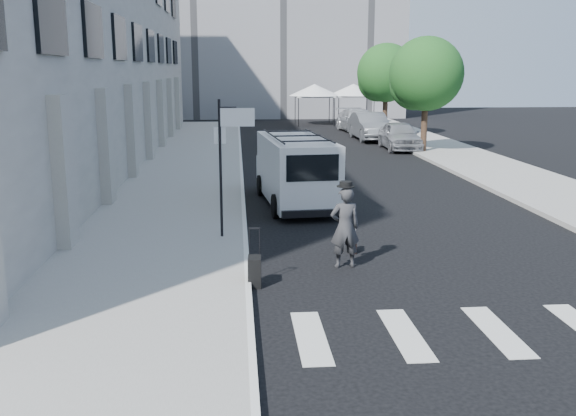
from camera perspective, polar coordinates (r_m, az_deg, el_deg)
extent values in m
plane|color=black|center=(13.83, 4.75, -6.25)|extent=(120.00, 120.00, 0.00)
cube|color=gray|center=(29.33, -8.60, 3.69)|extent=(4.50, 48.00, 0.15)
cube|color=gray|center=(35.05, 14.11, 4.85)|extent=(4.00, 56.00, 0.15)
cube|color=gray|center=(32.35, -22.04, 14.28)|extent=(10.00, 44.00, 12.00)
cylinder|color=black|center=(16.33, -6.02, 3.46)|extent=(0.07, 0.07, 3.50)
cube|color=white|center=(16.24, -6.08, 6.43)|extent=(0.30, 0.03, 0.42)
cube|color=white|center=(16.18, -4.51, 8.04)|extent=(0.85, 0.06, 0.45)
cylinder|color=black|center=(34.49, 12.00, 7.05)|extent=(0.32, 0.32, 2.80)
sphere|color=#1D4A17|center=(34.36, 12.21, 11.59)|extent=(3.80, 3.80, 3.80)
sphere|color=#1D4A17|center=(34.83, 11.24, 10.70)|extent=(2.66, 2.66, 2.66)
cylinder|color=black|center=(43.16, 8.61, 8.18)|extent=(0.32, 0.32, 2.80)
sphere|color=#1D4A17|center=(43.06, 8.73, 11.81)|extent=(3.80, 3.80, 3.80)
sphere|color=#1D4A17|center=(43.57, 8.00, 11.08)|extent=(2.66, 2.66, 2.66)
cylinder|color=black|center=(49.87, 0.94, 8.51)|extent=(0.06, 0.06, 2.20)
cylinder|color=black|center=(50.22, 4.15, 8.50)|extent=(0.06, 0.06, 2.20)
cylinder|color=black|center=(52.66, 0.64, 8.71)|extent=(0.06, 0.06, 2.20)
cylinder|color=black|center=(52.98, 3.69, 8.70)|extent=(0.06, 0.06, 2.20)
cube|color=white|center=(51.35, 2.37, 9.89)|extent=(3.00, 3.00, 0.12)
cone|color=white|center=(51.33, 2.37, 10.45)|extent=(4.00, 4.00, 0.90)
cylinder|color=black|center=(50.77, 4.52, 8.54)|extent=(0.06, 0.06, 2.20)
cylinder|color=black|center=(51.29, 7.64, 8.50)|extent=(0.06, 0.06, 2.20)
cylinder|color=black|center=(53.54, 4.04, 8.74)|extent=(0.06, 0.06, 2.20)
cylinder|color=black|center=(54.02, 7.02, 8.71)|extent=(0.06, 0.06, 2.20)
cube|color=white|center=(52.33, 5.83, 9.88)|extent=(3.00, 3.00, 0.12)
cone|color=white|center=(52.31, 5.84, 10.43)|extent=(4.00, 4.00, 0.90)
imported|color=#323134|center=(14.37, 5.08, -1.72)|extent=(0.71, 0.50, 1.84)
cube|color=black|center=(15.77, 5.91, -3.29)|extent=(0.20, 0.45, 0.34)
cube|color=black|center=(13.24, -2.99, -5.67)|extent=(0.29, 0.44, 0.62)
cylinder|color=black|center=(13.26, -3.46, -3.03)|extent=(0.02, 0.02, 0.59)
cylinder|color=black|center=(13.26, -2.53, -3.02)|extent=(0.02, 0.02, 0.59)
cube|color=black|center=(13.19, -3.01, -1.81)|extent=(0.24, 0.04, 0.03)
cube|color=silver|center=(20.85, 0.73, 3.49)|extent=(2.36, 5.30, 2.00)
cube|color=silver|center=(23.66, -0.51, 3.36)|extent=(1.88, 1.02, 1.05)
cube|color=black|center=(18.31, 2.19, 3.58)|extent=(1.53, 0.21, 0.76)
cylinder|color=black|center=(22.62, -2.37, 2.02)|extent=(0.33, 0.75, 0.72)
cylinder|color=black|center=(22.91, 2.13, 2.16)|extent=(0.33, 0.75, 0.72)
cylinder|color=black|center=(19.19, -1.00, 0.18)|extent=(0.33, 0.75, 0.72)
cylinder|color=black|center=(19.54, 4.25, 0.36)|extent=(0.33, 0.75, 0.72)
imported|color=#94959B|center=(36.09, 9.91, 6.37)|extent=(1.97, 4.62, 1.56)
imported|color=slate|center=(40.73, 7.29, 7.21)|extent=(1.94, 5.23, 1.71)
imported|color=#ADB0B5|center=(45.86, 6.25, 7.74)|extent=(2.74, 5.73, 1.61)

